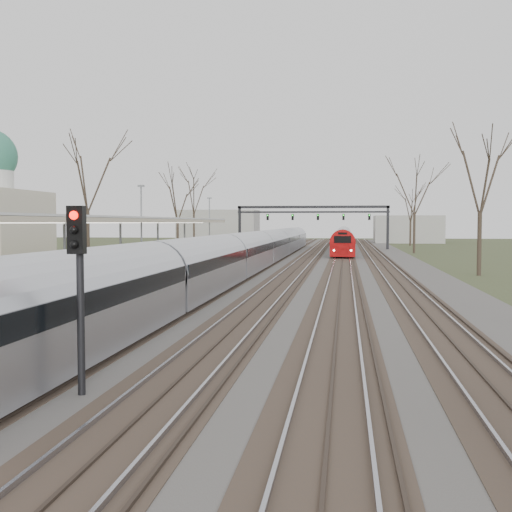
# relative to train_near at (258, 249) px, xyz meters

# --- Properties ---
(track_bed) EXTENTS (24.00, 160.00, 0.22)m
(track_bed) POSITION_rel_train_near_xyz_m (2.76, 5.67, -1.42)
(track_bed) COLOR #474442
(track_bed) RESTS_ON ground
(platform) EXTENTS (3.50, 69.00, 1.00)m
(platform) POSITION_rel_train_near_xyz_m (-6.55, -11.83, -0.98)
(platform) COLOR #9E9B93
(platform) RESTS_ON ground
(canopy) EXTENTS (4.10, 50.00, 3.11)m
(canopy) POSITION_rel_train_near_xyz_m (-6.55, -16.35, 2.45)
(canopy) COLOR slate
(canopy) RESTS_ON platform
(signal_gantry) EXTENTS (21.00, 0.59, 6.08)m
(signal_gantry) POSITION_rel_train_near_xyz_m (2.79, 35.65, 3.43)
(signal_gantry) COLOR black
(signal_gantry) RESTS_ON ground
(tree_west_far) EXTENTS (5.50, 5.50, 11.33)m
(tree_west_far) POSITION_rel_train_near_xyz_m (-14.50, -1.33, 6.54)
(tree_west_far) COLOR #2D231C
(tree_west_far) RESTS_ON ground
(tree_east_far) EXTENTS (5.00, 5.00, 10.30)m
(tree_east_far) POSITION_rel_train_near_xyz_m (16.50, -7.33, 5.81)
(tree_east_far) COLOR #2D231C
(tree_east_far) RESTS_ON ground
(train_near) EXTENTS (2.62, 90.21, 3.05)m
(train_near) POSITION_rel_train_near_xyz_m (0.00, 0.00, 0.00)
(train_near) COLOR #AFB1B9
(train_near) RESTS_ON ground
(train_far) EXTENTS (2.62, 60.21, 3.05)m
(train_far) POSITION_rel_train_near_xyz_m (7.00, 41.14, 0.00)
(train_far) COLOR #AFB1B9
(train_far) RESTS_ON ground
(signal_post) EXTENTS (0.35, 0.45, 4.10)m
(signal_post) POSITION_rel_train_near_xyz_m (1.75, -40.80, 1.25)
(signal_post) COLOR black
(signal_post) RESTS_ON ground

